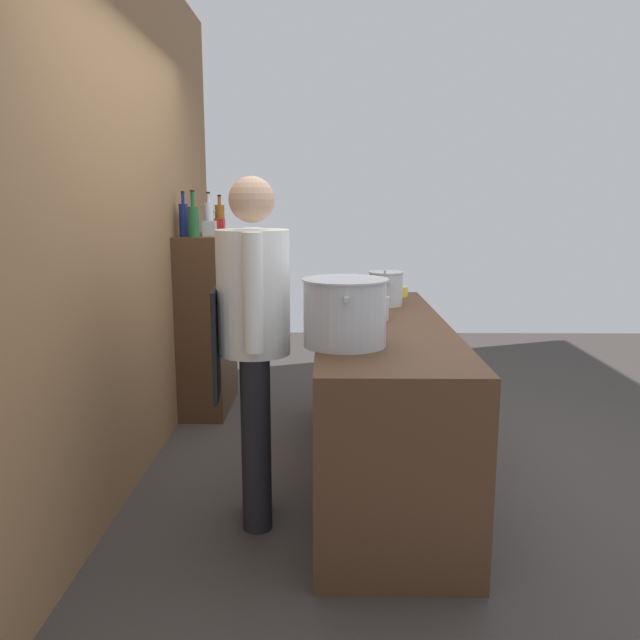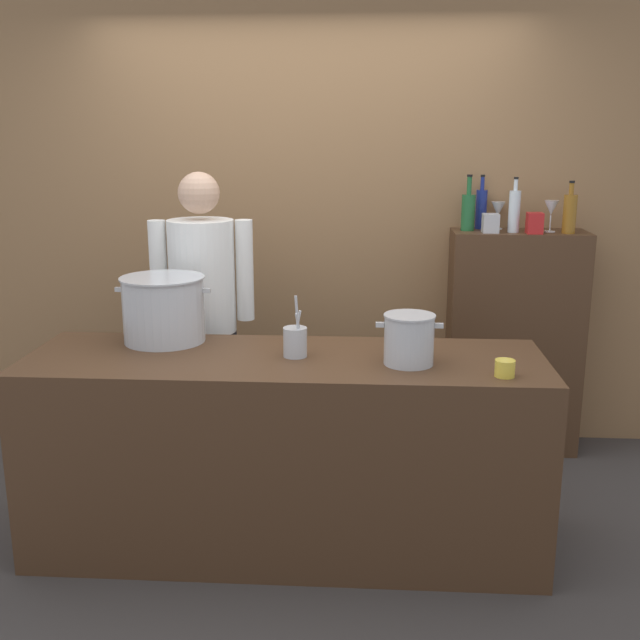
{
  "view_description": "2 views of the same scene",
  "coord_description": "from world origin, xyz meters",
  "px_view_note": "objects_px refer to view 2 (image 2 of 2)",
  "views": [
    {
      "loc": [
        -3.42,
        0.29,
        1.55
      ],
      "look_at": [
        0.03,
        0.34,
        0.9
      ],
      "focal_mm": 35.68,
      "sensor_mm": 36.0,
      "label": 1
    },
    {
      "loc": [
        0.36,
        -3.16,
        1.86
      ],
      "look_at": [
        0.13,
        0.35,
        0.98
      ],
      "focal_mm": 42.6,
      "sensor_mm": 36.0,
      "label": 2
    }
  ],
  "objects_px": {
    "wine_bottle_amber": "(570,213)",
    "spice_tin_silver": "(490,223)",
    "wine_bottle_clear": "(514,210)",
    "wine_glass_tall": "(498,210)",
    "stockpot_small": "(409,339)",
    "wine_bottle_green": "(468,211)",
    "utensil_crock": "(295,341)",
    "butter_jar": "(505,368)",
    "wine_bottle_cobalt": "(481,208)",
    "stockpot_large": "(164,309)",
    "spice_tin_red": "(535,223)",
    "wine_glass_wide": "(551,209)",
    "chef": "(203,307)"
  },
  "relations": [
    {
      "from": "butter_jar",
      "to": "wine_bottle_cobalt",
      "type": "relative_size",
      "value": 0.26
    },
    {
      "from": "wine_bottle_green",
      "to": "wine_bottle_amber",
      "type": "bearing_deg",
      "value": -9.23
    },
    {
      "from": "utensil_crock",
      "to": "spice_tin_silver",
      "type": "height_order",
      "value": "spice_tin_silver"
    },
    {
      "from": "wine_bottle_amber",
      "to": "wine_bottle_clear",
      "type": "bearing_deg",
      "value": 174.78
    },
    {
      "from": "chef",
      "to": "spice_tin_silver",
      "type": "relative_size",
      "value": 15.8
    },
    {
      "from": "spice_tin_red",
      "to": "stockpot_small",
      "type": "bearing_deg",
      "value": -122.3
    },
    {
      "from": "butter_jar",
      "to": "wine_glass_wide",
      "type": "relative_size",
      "value": 0.46
    },
    {
      "from": "chef",
      "to": "spice_tin_red",
      "type": "bearing_deg",
      "value": -172.14
    },
    {
      "from": "chef",
      "to": "wine_glass_wide",
      "type": "height_order",
      "value": "chef"
    },
    {
      "from": "chef",
      "to": "wine_glass_tall",
      "type": "relative_size",
      "value": 10.53
    },
    {
      "from": "stockpot_small",
      "to": "wine_bottle_cobalt",
      "type": "distance_m",
      "value": 1.5
    },
    {
      "from": "wine_bottle_clear",
      "to": "spice_tin_silver",
      "type": "xyz_separation_m",
      "value": [
        -0.13,
        -0.03,
        -0.07
      ]
    },
    {
      "from": "wine_bottle_amber",
      "to": "spice_tin_silver",
      "type": "xyz_separation_m",
      "value": [
        -0.43,
        0.0,
        -0.06
      ]
    },
    {
      "from": "wine_glass_tall",
      "to": "wine_bottle_cobalt",
      "type": "bearing_deg",
      "value": 174.52
    },
    {
      "from": "spice_tin_red",
      "to": "spice_tin_silver",
      "type": "height_order",
      "value": "spice_tin_red"
    },
    {
      "from": "stockpot_small",
      "to": "spice_tin_silver",
      "type": "height_order",
      "value": "spice_tin_silver"
    },
    {
      "from": "wine_bottle_cobalt",
      "to": "wine_bottle_green",
      "type": "relative_size",
      "value": 0.98
    },
    {
      "from": "stockpot_small",
      "to": "wine_bottle_green",
      "type": "height_order",
      "value": "wine_bottle_green"
    },
    {
      "from": "wine_bottle_cobalt",
      "to": "wine_glass_tall",
      "type": "distance_m",
      "value": 0.1
    },
    {
      "from": "utensil_crock",
      "to": "wine_bottle_amber",
      "type": "xyz_separation_m",
      "value": [
        1.42,
        1.11,
        0.45
      ]
    },
    {
      "from": "stockpot_small",
      "to": "wine_glass_wide",
      "type": "xyz_separation_m",
      "value": [
        0.84,
        1.24,
        0.43
      ]
    },
    {
      "from": "wine_bottle_green",
      "to": "butter_jar",
      "type": "bearing_deg",
      "value": -90.3
    },
    {
      "from": "stockpot_large",
      "to": "wine_bottle_green",
      "type": "relative_size",
      "value": 1.42
    },
    {
      "from": "stockpot_small",
      "to": "utensil_crock",
      "type": "relative_size",
      "value": 1.02
    },
    {
      "from": "utensil_crock",
      "to": "spice_tin_silver",
      "type": "distance_m",
      "value": 1.54
    },
    {
      "from": "stockpot_large",
      "to": "wine_glass_wide",
      "type": "relative_size",
      "value": 2.54
    },
    {
      "from": "stockpot_large",
      "to": "butter_jar",
      "type": "relative_size",
      "value": 5.5
    },
    {
      "from": "wine_bottle_amber",
      "to": "spice_tin_red",
      "type": "height_order",
      "value": "wine_bottle_amber"
    },
    {
      "from": "wine_bottle_amber",
      "to": "wine_bottle_green",
      "type": "height_order",
      "value": "wine_bottle_green"
    },
    {
      "from": "utensil_crock",
      "to": "wine_bottle_amber",
      "type": "bearing_deg",
      "value": 38.1
    },
    {
      "from": "stockpot_small",
      "to": "spice_tin_red",
      "type": "xyz_separation_m",
      "value": [
        0.74,
        1.16,
        0.36
      ]
    },
    {
      "from": "stockpot_small",
      "to": "butter_jar",
      "type": "xyz_separation_m",
      "value": [
        0.38,
        -0.15,
        -0.07
      ]
    },
    {
      "from": "spice_tin_silver",
      "to": "wine_glass_tall",
      "type": "bearing_deg",
      "value": 68.23
    },
    {
      "from": "chef",
      "to": "wine_bottle_clear",
      "type": "distance_m",
      "value": 1.8
    },
    {
      "from": "wine_bottle_cobalt",
      "to": "wine_glass_wide",
      "type": "xyz_separation_m",
      "value": [
        0.37,
        -0.12,
        0.01
      ]
    },
    {
      "from": "stockpot_large",
      "to": "wine_bottle_cobalt",
      "type": "bearing_deg",
      "value": 34.01
    },
    {
      "from": "stockpot_small",
      "to": "wine_bottle_amber",
      "type": "bearing_deg",
      "value": 51.99
    },
    {
      "from": "wine_bottle_green",
      "to": "utensil_crock",
      "type": "bearing_deg",
      "value": -126.06
    },
    {
      "from": "wine_bottle_clear",
      "to": "wine_glass_tall",
      "type": "xyz_separation_m",
      "value": [
        -0.07,
        0.14,
        -0.01
      ]
    },
    {
      "from": "utensil_crock",
      "to": "stockpot_large",
      "type": "bearing_deg",
      "value": 161.74
    },
    {
      "from": "wine_bottle_cobalt",
      "to": "wine_bottle_green",
      "type": "distance_m",
      "value": 0.12
    },
    {
      "from": "spice_tin_silver",
      "to": "stockpot_small",
      "type": "bearing_deg",
      "value": -112.8
    },
    {
      "from": "wine_glass_wide",
      "to": "butter_jar",
      "type": "bearing_deg",
      "value": -108.41
    },
    {
      "from": "utensil_crock",
      "to": "wine_bottle_green",
      "type": "xyz_separation_m",
      "value": [
        0.87,
        1.2,
        0.45
      ]
    },
    {
      "from": "utensil_crock",
      "to": "chef",
      "type": "bearing_deg",
      "value": 130.44
    },
    {
      "from": "wine_glass_tall",
      "to": "spice_tin_silver",
      "type": "bearing_deg",
      "value": -111.77
    },
    {
      "from": "stockpot_small",
      "to": "wine_bottle_green",
      "type": "bearing_deg",
      "value": 73.23
    },
    {
      "from": "stockpot_large",
      "to": "wine_bottle_cobalt",
      "type": "height_order",
      "value": "wine_bottle_cobalt"
    },
    {
      "from": "stockpot_large",
      "to": "stockpot_small",
      "type": "relative_size",
      "value": 1.59
    },
    {
      "from": "chef",
      "to": "spice_tin_silver",
      "type": "distance_m",
      "value": 1.65
    }
  ]
}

